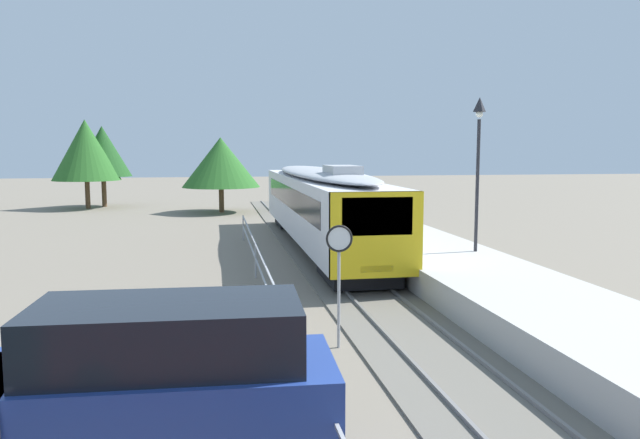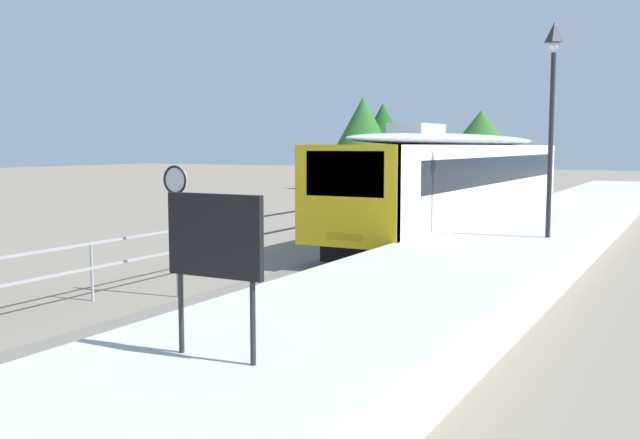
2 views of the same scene
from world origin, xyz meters
name	(u,v)px [view 2 (image 2 of 2)]	position (x,y,z in m)	size (l,w,h in m)	color
ground_plane	(329,244)	(-3.00, 22.00, 0.00)	(160.00, 160.00, 0.00)	slate
track_rails	(415,249)	(0.00, 22.00, 0.03)	(3.20, 60.00, 0.14)	#6B665B
commuter_train	(463,175)	(0.00, 26.88, 2.15)	(2.82, 19.78, 3.74)	silver
station_platform	(521,242)	(3.25, 22.00, 0.45)	(3.90, 60.00, 0.90)	#B7B5AD
platform_lamp_mid_platform	(553,89)	(4.36, 19.92, 4.62)	(0.34, 0.34, 5.35)	#232328
platform_notice_board	(215,241)	(3.19, 7.59, 2.19)	(1.20, 0.08, 1.80)	#232328
speed_limit_sign	(176,198)	(-1.97, 13.11, 2.12)	(0.61, 0.10, 2.81)	#9EA0A5
carpark_fence	(91,258)	(-3.30, 12.00, 0.91)	(0.06, 36.06, 1.25)	#9EA0A5
tree_behind_carpark	(383,131)	(-13.21, 49.89, 4.34)	(4.36, 4.36, 6.31)	brown
tree_behind_station_far	(481,140)	(-4.17, 43.87, 3.57)	(5.51, 5.51, 5.34)	brown
tree_distant_left	(363,129)	(-14.19, 48.55, 4.44)	(5.03, 5.03, 6.74)	brown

